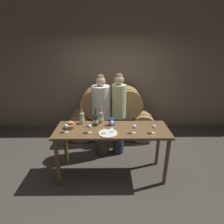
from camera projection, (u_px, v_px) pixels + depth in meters
The scene contains 17 objects.
ground_plane at pixel (112, 173), 3.23m from camera, with size 10.00×10.00×0.00m, color #4C473F.
stone_wall_back at pixel (111, 70), 4.58m from camera, with size 10.00×0.12×3.20m.
barrel_stack at pixel (111, 114), 4.41m from camera, with size 2.16×0.91×1.30m.
tasting_table at pixel (112, 135), 2.94m from camera, with size 1.88×0.65×0.91m.
person_left at pixel (101, 116), 3.56m from camera, with size 0.37×0.37×1.70m.
person_right at pixel (119, 114), 3.55m from camera, with size 0.29×0.29×1.72m.
wine_bottle_red at pixel (96, 120), 2.99m from camera, with size 0.08×0.08×0.31m.
wine_bottle_white at pixel (82, 118), 3.06m from camera, with size 0.08×0.08×0.31m.
wine_bottle_rose at pixel (101, 117), 3.11m from camera, with size 0.08×0.08×0.30m.
blue_crock at pixel (112, 121), 3.02m from camera, with size 0.10×0.10×0.12m.
bread_basket at pixel (70, 125), 2.92m from camera, with size 0.18×0.18×0.12m.
cheese_plate at pixel (108, 133), 2.74m from camera, with size 0.30×0.30×0.04m.
wine_glass_far_left at pixel (66, 126), 2.76m from camera, with size 0.07×0.07×0.14m.
wine_glass_left at pixel (90, 127), 2.74m from camera, with size 0.07×0.07×0.14m.
wine_glass_center at pixel (112, 123), 2.88m from camera, with size 0.07×0.07×0.14m.
wine_glass_right at pixel (134, 127), 2.73m from camera, with size 0.07×0.07×0.14m.
wine_glass_far_right at pixel (154, 127), 2.73m from camera, with size 0.07×0.07×0.14m.
Camera 1 is at (-0.03, -2.61, 2.21)m, focal length 28.00 mm.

